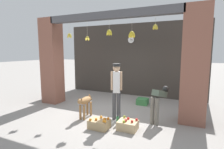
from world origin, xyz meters
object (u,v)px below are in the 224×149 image
(dog, at_px, (85,103))
(shopkeeper, at_px, (116,87))
(fruit_crate_oranges, at_px, (99,124))
(wall_clock, at_px, (131,40))
(fruit_crate_apples, at_px, (128,125))
(worker_stooping, at_px, (159,100))
(produce_box_green, at_px, (143,101))
(water_bottle, at_px, (118,121))

(dog, distance_m, shopkeeper, 1.11)
(fruit_crate_oranges, relative_size, wall_clock, 1.74)
(fruit_crate_oranges, xyz_separation_m, wall_clock, (-0.37, 3.80, 2.45))
(shopkeeper, relative_size, wall_clock, 5.61)
(shopkeeper, height_order, fruit_crate_apples, shopkeeper)
(worker_stooping, bearing_deg, wall_clock, 141.00)
(produce_box_green, bearing_deg, worker_stooping, -61.14)
(fruit_crate_apples, bearing_deg, wall_clock, 107.07)
(fruit_crate_apples, xyz_separation_m, water_bottle, (-0.34, 0.13, 0.01))
(wall_clock, bearing_deg, fruit_crate_oranges, -84.50)
(dog, distance_m, worker_stooping, 2.21)
(fruit_crate_oranges, relative_size, fruit_crate_apples, 1.05)
(fruit_crate_oranges, bearing_deg, shopkeeper, 76.15)
(fruit_crate_apples, bearing_deg, fruit_crate_oranges, -161.99)
(water_bottle, distance_m, wall_clock, 4.28)
(shopkeeper, bearing_deg, fruit_crate_oranges, 56.32)
(shopkeeper, distance_m, fruit_crate_oranges, 1.18)
(worker_stooping, bearing_deg, dog, -146.89)
(fruit_crate_oranges, bearing_deg, water_bottle, 43.19)
(shopkeeper, relative_size, produce_box_green, 4.04)
(worker_stooping, relative_size, fruit_crate_oranges, 1.93)
(dog, height_order, water_bottle, dog)
(water_bottle, bearing_deg, wall_clock, 102.33)
(fruit_crate_apples, bearing_deg, water_bottle, 159.93)
(worker_stooping, xyz_separation_m, fruit_crate_apples, (-0.65, -0.80, -0.55))
(produce_box_green, bearing_deg, wall_clock, 126.30)
(wall_clock, bearing_deg, water_bottle, -77.67)
(dog, bearing_deg, water_bottle, 81.94)
(shopkeeper, distance_m, water_bottle, 0.99)
(shopkeeper, relative_size, fruit_crate_oranges, 3.23)
(fruit_crate_oranges, height_order, produce_box_green, fruit_crate_oranges)
(dog, height_order, produce_box_green, dog)
(water_bottle, bearing_deg, fruit_crate_apples, -20.07)
(dog, bearing_deg, shopkeeper, 103.92)
(produce_box_green, xyz_separation_m, wall_clock, (-0.91, 1.23, 2.46))
(produce_box_green, bearing_deg, dog, -122.06)
(dog, bearing_deg, produce_box_green, 146.22)
(shopkeeper, height_order, worker_stooping, shopkeeper)
(dog, relative_size, shopkeeper, 0.47)
(fruit_crate_apples, bearing_deg, worker_stooping, 50.88)
(shopkeeper, xyz_separation_m, produce_box_green, (0.36, 1.81, -0.90))
(fruit_crate_apples, height_order, produce_box_green, fruit_crate_apples)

